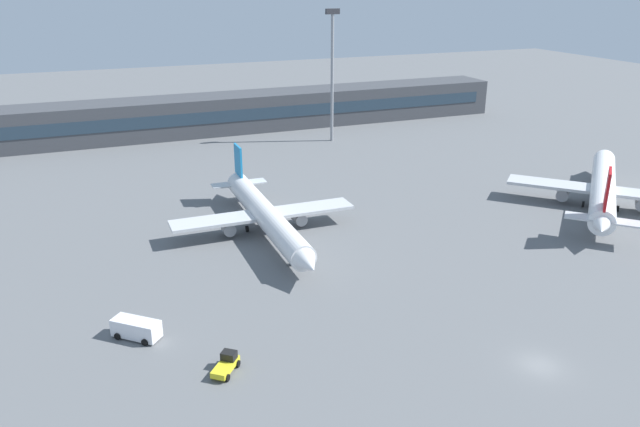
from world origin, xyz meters
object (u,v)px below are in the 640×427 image
object	(u,v)px
airplane_near	(603,186)
floodlight_tower_west	(332,68)
baggage_tug_yellow	(226,364)
airplane_mid	(266,216)
service_van_white	(136,328)

from	to	relation	value
airplane_near	floodlight_tower_west	xyz separation A→B (m)	(-24.84, 57.90, 13.62)
baggage_tug_yellow	airplane_mid	bearing A→B (deg)	66.31
service_van_white	floodlight_tower_west	distance (m)	90.02
floodlight_tower_west	baggage_tug_yellow	bearing A→B (deg)	-119.22
airplane_mid	baggage_tug_yellow	size ratio (longest dim) A/B	10.68
baggage_tug_yellow	service_van_white	bearing A→B (deg)	128.09
floodlight_tower_west	service_van_white	bearing A→B (deg)	-126.39
airplane_near	baggage_tug_yellow	xyz separation A→B (m)	(-70.02, -22.87, -2.50)
airplane_near	service_van_white	world-z (taller)	airplane_near
service_van_white	floodlight_tower_west	size ratio (longest dim) A/B	0.18
airplane_near	baggage_tug_yellow	bearing A→B (deg)	-161.91
baggage_tug_yellow	floodlight_tower_west	size ratio (longest dim) A/B	0.13
airplane_near	service_van_white	size ratio (longest dim) A/B	6.45
service_van_white	airplane_mid	bearing A→B (deg)	46.15
airplane_mid	floodlight_tower_west	bearing A→B (deg)	57.52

